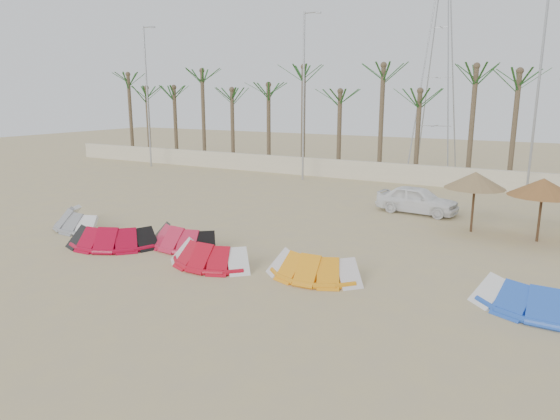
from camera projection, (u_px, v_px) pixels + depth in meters
The scene contains 16 objects.
ground at pixel (181, 292), 14.72m from camera, with size 120.00×120.00×0.00m, color tan.
boundary_wall at pixel (396, 173), 33.31m from camera, with size 60.00×0.30×1.30m, color beige.
palm_line at pixel (417, 84), 32.99m from camera, with size 52.00×4.00×7.70m.
lamp_a at pixel (148, 95), 39.95m from camera, with size 1.25×0.14×11.00m.
lamp_b at pixel (304, 95), 33.30m from camera, with size 1.25×0.14×11.00m.
lamp_c at pixel (538, 94), 26.66m from camera, with size 1.25×0.14×11.00m.
pylon at pixel (431, 172), 38.09m from camera, with size 3.00×3.00×14.00m, color #A5A8AD, non-canonical shape.
kite_grey at pixel (82, 218), 22.04m from camera, with size 3.77×2.64×0.90m.
kite_red_left at pixel (118, 235), 19.22m from camera, with size 3.84×2.66×0.90m.
kite_red_mid at pixel (186, 236), 19.19m from camera, with size 3.29×1.75×0.90m.
kite_red_right at pixel (214, 253), 17.08m from camera, with size 3.09×1.55×0.90m.
kite_orange at pixel (317, 264), 15.91m from camera, with size 3.13×1.62×0.90m.
kite_blue at pixel (547, 296), 13.37m from camera, with size 3.61×1.62×0.90m.
parasol_left at pixel (475, 180), 20.84m from camera, with size 2.51×2.51×2.58m.
parasol_mid at pixel (543, 187), 19.40m from camera, with size 2.61×2.61×2.55m.
car at pixel (417, 200), 24.58m from camera, with size 1.60×3.97×1.35m, color white.
Camera 1 is at (9.27, -10.64, 5.64)m, focal length 32.00 mm.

